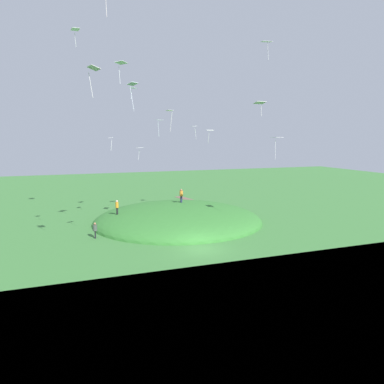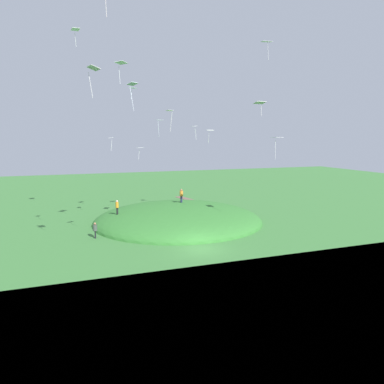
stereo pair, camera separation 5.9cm
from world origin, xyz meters
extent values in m
plane|color=#3B7636|center=(0.00, 0.00, 0.00)|extent=(160.00, 160.00, 0.00)
ellipsoid|color=#33752F|center=(11.98, -1.46, 0.00)|extent=(20.99, 21.54, 4.33)
cube|color=brown|center=(24.54, -8.49, 0.02)|extent=(12.30, 3.90, 0.04)
cube|color=#222848|center=(13.43, -2.37, 2.57)|extent=(0.24, 0.28, 0.87)
cylinder|color=orange|center=(13.43, -2.37, 3.36)|extent=(0.62, 0.62, 0.69)
sphere|color=#9B6A4E|center=(13.43, -2.37, 3.83)|extent=(0.26, 0.26, 0.26)
cube|color=black|center=(11.76, 6.29, 1.92)|extent=(0.15, 0.22, 0.83)
cylinder|color=orange|center=(11.76, 6.29, 2.66)|extent=(0.43, 0.43, 0.66)
sphere|color=beige|center=(11.76, 6.29, 3.11)|extent=(0.25, 0.25, 0.25)
cube|color=black|center=(7.43, 9.25, 0.41)|extent=(0.27, 0.17, 0.82)
cylinder|color=#3F4841|center=(7.43, 9.25, 1.15)|extent=(0.52, 0.52, 0.65)
sphere|color=#A3694D|center=(7.43, 9.25, 1.60)|extent=(0.25, 0.25, 0.25)
cube|color=white|center=(14.39, 0.22, 12.91)|extent=(0.63, 0.88, 0.03)
cylinder|color=white|center=(14.30, 0.38, 11.74)|extent=(0.10, 0.12, 1.90)
cube|color=white|center=(1.90, -7.68, 20.13)|extent=(0.87, 1.14, 0.12)
cylinder|color=white|center=(1.69, -7.74, 19.09)|extent=(0.14, 0.25, 1.54)
cube|color=white|center=(0.48, -8.30, 10.67)|extent=(1.20, 0.85, 0.03)
cylinder|color=white|center=(0.25, -8.04, 9.43)|extent=(0.29, 0.16, 1.86)
cylinder|color=white|center=(-3.60, 8.63, 20.01)|extent=(0.09, 0.09, 1.98)
cube|color=white|center=(0.39, -6.20, 14.00)|extent=(0.78, 1.10, 0.20)
cylinder|color=white|center=(0.15, -6.25, 13.22)|extent=(0.14, 0.04, 1.02)
cube|color=silver|center=(10.28, -5.13, 11.57)|extent=(0.73, 0.95, 0.11)
cylinder|color=silver|center=(10.37, -4.98, 10.65)|extent=(0.15, 0.10, 1.41)
cube|color=white|center=(14.81, -4.68, 12.19)|extent=(1.00, 0.76, 0.12)
cylinder|color=white|center=(14.83, -4.90, 11.19)|extent=(0.17, 0.15, 1.54)
cube|color=white|center=(3.48, 6.58, 17.44)|extent=(1.46, 1.38, 0.12)
cylinder|color=white|center=(3.55, 6.76, 16.34)|extent=(0.20, 0.09, 1.60)
cube|color=silver|center=(12.85, 3.08, 9.44)|extent=(1.28, 1.10, 0.07)
cylinder|color=silver|center=(12.73, 3.31, 8.56)|extent=(0.13, 0.21, 1.21)
cube|color=white|center=(11.55, 4.06, 16.37)|extent=(1.16, 1.11, 0.06)
cylinder|color=white|center=(11.62, 4.24, 15.58)|extent=(0.19, 0.14, 1.09)
cube|color=silver|center=(11.42, 10.14, 22.15)|extent=(1.28, 0.98, 0.06)
cylinder|color=silver|center=(11.59, 10.18, 21.10)|extent=(0.17, 0.11, 1.51)
cube|color=white|center=(13.41, 6.57, 10.65)|extent=(0.86, 0.65, 0.07)
cylinder|color=white|center=(13.18, 6.54, 9.78)|extent=(0.17, 0.19, 1.32)
cube|color=white|center=(-1.22, 6.47, 14.92)|extent=(0.96, 0.99, 0.20)
cylinder|color=white|center=(-1.37, 6.56, 13.74)|extent=(0.15, 0.28, 1.93)
cube|color=white|center=(-3.24, 9.60, 15.59)|extent=(1.20, 0.96, 0.25)
cylinder|color=white|center=(-3.10, 9.85, 14.41)|extent=(0.23, 0.26, 1.82)
cube|color=white|center=(4.88, 1.61, 13.38)|extent=(0.73, 0.85, 0.08)
cylinder|color=white|center=(4.74, 1.50, 12.23)|extent=(0.08, 0.24, 1.94)
camera|label=1|loc=(-30.47, 11.87, 10.57)|focal=33.05mm
camera|label=2|loc=(-30.49, 11.82, 10.57)|focal=33.05mm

